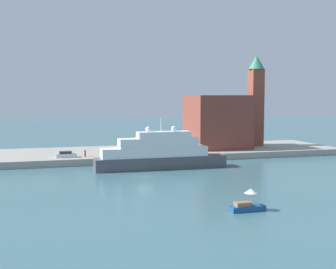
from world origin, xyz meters
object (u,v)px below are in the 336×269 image
object	(u,v)px
small_motorboat	(247,204)
bell_tower	(256,97)
large_yacht	(159,154)
mooring_bollard	(139,155)
harbor_building	(217,122)
parked_car	(66,155)
person_figure	(85,153)

from	to	relation	value
small_motorboat	bell_tower	world-z (taller)	bell_tower
large_yacht	mooring_bollard	world-z (taller)	large_yacht
harbor_building	bell_tower	xyz separation A→B (m)	(11.49, 1.44, 6.12)
small_motorboat	parked_car	size ratio (longest dim) A/B	1.06
small_motorboat	mooring_bollard	bearing A→B (deg)	95.13
small_motorboat	harbor_building	distance (m)	58.36
large_yacht	parked_car	distance (m)	21.05
small_motorboat	person_figure	xyz separation A→B (m)	(-15.60, 47.48, 1.32)
small_motorboat	harbor_building	size ratio (longest dim) A/B	0.33
person_figure	large_yacht	bearing A→B (deg)	-40.01
harbor_building	bell_tower	size ratio (longest dim) A/B	0.59
bell_tower	mooring_bollard	world-z (taller)	bell_tower
large_yacht	harbor_building	xyz separation A→B (m)	(20.47, 18.83, 5.14)
mooring_bollard	person_figure	bearing A→B (deg)	167.10
large_yacht	bell_tower	size ratio (longest dim) A/B	1.14
bell_tower	parked_car	world-z (taller)	bell_tower
person_figure	mooring_bollard	size ratio (longest dim) A/B	2.71
mooring_bollard	bell_tower	bearing A→B (deg)	18.64
person_figure	mooring_bollard	bearing A→B (deg)	-12.90
person_figure	parked_car	bearing A→B (deg)	-179.02
large_yacht	mooring_bollard	distance (m)	9.12
bell_tower	person_figure	distance (m)	47.98
harbor_building	parked_car	world-z (taller)	harbor_building
harbor_building	person_figure	xyz separation A→B (m)	(-34.11, -7.38, -5.92)
bell_tower	parked_car	xyz separation A→B (m)	(-49.65, -8.89, -12.20)
harbor_building	parked_car	distance (m)	39.35
large_yacht	person_figure	xyz separation A→B (m)	(-13.64, 11.45, -0.78)
person_figure	bell_tower	bearing A→B (deg)	10.95
parked_car	person_figure	bearing A→B (deg)	0.98
bell_tower	small_motorboat	bearing A→B (deg)	-118.05
parked_car	mooring_bollard	world-z (taller)	parked_car
bell_tower	mooring_bollard	distance (m)	38.02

